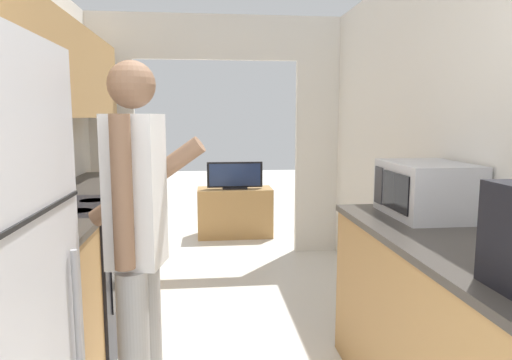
{
  "coord_description": "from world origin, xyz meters",
  "views": [
    {
      "loc": [
        -0.11,
        -0.54,
        1.47
      ],
      "look_at": [
        0.23,
        2.62,
        1.03
      ],
      "focal_mm": 32.0,
      "sensor_mm": 36.0,
      "label": 1
    }
  ],
  "objects_px": {
    "television": "(235,176)",
    "person": "(138,249)",
    "microwave": "(426,189)",
    "range_oven": "(69,277)",
    "tv_cabinet": "(235,212)"
  },
  "relations": [
    {
      "from": "television",
      "to": "person",
      "type": "bearing_deg",
      "value": -100.06
    },
    {
      "from": "person",
      "to": "microwave",
      "type": "relative_size",
      "value": 3.17
    },
    {
      "from": "microwave",
      "to": "person",
      "type": "bearing_deg",
      "value": -164.22
    },
    {
      "from": "person",
      "to": "range_oven",
      "type": "bearing_deg",
      "value": 42.3
    },
    {
      "from": "range_oven",
      "to": "tv_cabinet",
      "type": "relative_size",
      "value": 1.17
    },
    {
      "from": "microwave",
      "to": "range_oven",
      "type": "bearing_deg",
      "value": 165.72
    },
    {
      "from": "tv_cabinet",
      "to": "range_oven",
      "type": "bearing_deg",
      "value": -114.29
    },
    {
      "from": "microwave",
      "to": "television",
      "type": "distance_m",
      "value": 3.29
    },
    {
      "from": "person",
      "to": "microwave",
      "type": "bearing_deg",
      "value": -63.3
    },
    {
      "from": "person",
      "to": "tv_cabinet",
      "type": "distance_m",
      "value": 3.73
    },
    {
      "from": "person",
      "to": "tv_cabinet",
      "type": "bearing_deg",
      "value": 0.98
    },
    {
      "from": "range_oven",
      "to": "person",
      "type": "height_order",
      "value": "person"
    },
    {
      "from": "range_oven",
      "to": "television",
      "type": "distance_m",
      "value": 2.92
    },
    {
      "from": "tv_cabinet",
      "to": "television",
      "type": "xyz_separation_m",
      "value": [
        -0.0,
        -0.04,
        0.46
      ]
    },
    {
      "from": "microwave",
      "to": "tv_cabinet",
      "type": "height_order",
      "value": "microwave"
    }
  ]
}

